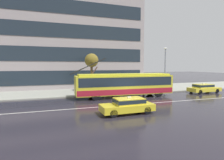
{
  "coord_description": "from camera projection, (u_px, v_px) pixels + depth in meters",
  "views": [
    {
      "loc": [
        -7.94,
        -17.37,
        3.9
      ],
      "look_at": [
        -0.98,
        3.69,
        2.12
      ],
      "focal_mm": 28.66,
      "sensor_mm": 36.0,
      "label": 1
    }
  ],
  "objects": [
    {
      "name": "ground_plane",
      "position": [
        131.0,
        102.0,
        19.24
      ],
      "size": [
        160.0,
        160.0,
        0.0
      ],
      "primitive_type": "plane",
      "color": "#25222A"
    },
    {
      "name": "sidewalk_slab",
      "position": [
        106.0,
        90.0,
        28.4
      ],
      "size": [
        80.0,
        10.0,
        0.14
      ],
      "primitive_type": "cube",
      "color": "gray",
      "rests_on": "ground_plane"
    },
    {
      "name": "lane_centre_line",
      "position": [
        136.0,
        104.0,
        18.11
      ],
      "size": [
        72.0,
        0.14,
        0.01
      ],
      "primitive_type": "cube",
      "color": "silver",
      "rests_on": "ground_plane"
    },
    {
      "name": "trolleybus",
      "position": [
        125.0,
        84.0,
        22.19
      ],
      "size": [
        12.74,
        2.89,
        4.82
      ],
      "color": "gold",
      "rests_on": "ground_plane"
    },
    {
      "name": "taxi_ahead_of_bus",
      "position": [
        204.0,
        88.0,
        25.68
      ],
      "size": [
        4.7,
        1.9,
        1.39
      ],
      "color": "yellow",
      "rests_on": "ground_plane"
    },
    {
      "name": "taxi_oncoming_near",
      "position": [
        128.0,
        105.0,
        14.58
      ],
      "size": [
        4.38,
        1.81,
        1.39
      ],
      "color": "yellow",
      "rests_on": "ground_plane"
    },
    {
      "name": "bus_shelter",
      "position": [
        114.0,
        79.0,
        25.37
      ],
      "size": [
        3.58,
        1.74,
        2.48
      ],
      "color": "gray",
      "rests_on": "sidewalk_slab"
    },
    {
      "name": "pedestrian_at_shelter",
      "position": [
        144.0,
        80.0,
        25.99
      ],
      "size": [
        1.53,
        1.53,
        2.06
      ],
      "color": "black",
      "rests_on": "sidewalk_slab"
    },
    {
      "name": "pedestrian_approaching_curb",
      "position": [
        115.0,
        81.0,
        26.24
      ],
      "size": [
        1.46,
        1.46,
        1.94
      ],
      "color": "#17384F",
      "rests_on": "sidewalk_slab"
    },
    {
      "name": "pedestrian_walking_past",
      "position": [
        103.0,
        86.0,
        24.73
      ],
      "size": [
        0.51,
        0.51,
        1.68
      ],
      "color": "#4C4A3D",
      "rests_on": "sidewalk_slab"
    },
    {
      "name": "pedestrian_waiting_by_pole",
      "position": [
        90.0,
        83.0,
        23.54
      ],
      "size": [
        1.25,
        1.25,
        1.9
      ],
      "color": "#59564C",
      "rests_on": "sidewalk_slab"
    },
    {
      "name": "street_lamp",
      "position": [
        165.0,
        65.0,
        26.81
      ],
      "size": [
        0.6,
        0.32,
        6.45
      ],
      "color": "gray",
      "rests_on": "sidewalk_slab"
    },
    {
      "name": "street_tree_bare",
      "position": [
        92.0,
        61.0,
        25.69
      ],
      "size": [
        1.97,
        1.97,
        5.51
      ],
      "color": "brown",
      "rests_on": "sidewalk_slab"
    },
    {
      "name": "office_tower_corner_left",
      "position": [
        69.0,
        37.0,
        34.91
      ],
      "size": [
        25.5,
        14.38,
        18.85
      ],
      "color": "#9B9091",
      "rests_on": "ground_plane"
    }
  ]
}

